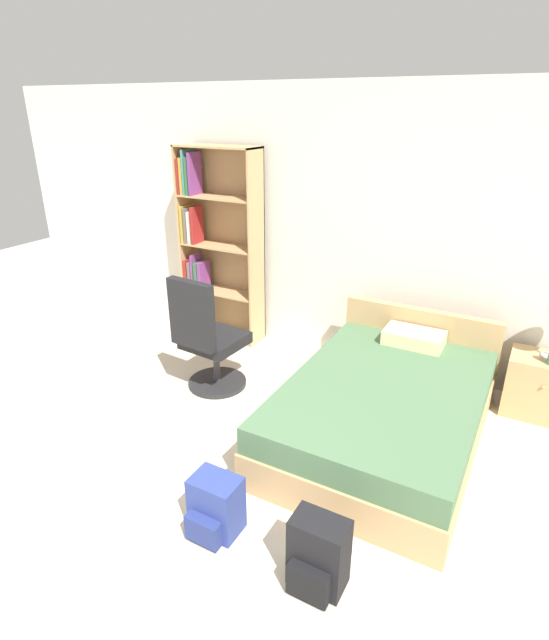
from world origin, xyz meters
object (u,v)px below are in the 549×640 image
(backpack_black, at_px, (318,556))
(nightstand, at_px, (542,387))
(office_chair, at_px, (208,341))
(backpack_blue, at_px, (215,507))
(bed, at_px, (386,406))
(bookshelf, at_px, (212,245))

(backpack_black, bearing_deg, nightstand, 68.46)
(office_chair, xyz_separation_m, backpack_blue, (1.00, -1.32, -0.31))
(nightstand, bearing_deg, backpack_blue, -124.93)
(bed, bearing_deg, nightstand, 40.96)
(bed, distance_m, backpack_black, 1.48)
(bookshelf, height_order, backpack_blue, bookshelf)
(bookshelf, xyz_separation_m, bed, (2.27, -0.95, -0.76))
(bed, height_order, backpack_blue, bed)
(bookshelf, relative_size, nightstand, 3.70)
(bookshelf, xyz_separation_m, nightstand, (3.30, -0.05, -0.75))
(nightstand, xyz_separation_m, backpack_blue, (-1.63, -2.33, -0.08))
(bookshelf, bearing_deg, nightstand, -0.92)
(office_chair, relative_size, backpack_blue, 2.92)
(bookshelf, distance_m, backpack_blue, 3.03)
(bookshelf, relative_size, office_chair, 1.86)
(bed, relative_size, nightstand, 3.73)
(nightstand, bearing_deg, bed, -139.04)
(office_chair, height_order, nightstand, office_chair)
(backpack_black, bearing_deg, bookshelf, 134.18)
(nightstand, bearing_deg, bookshelf, 179.08)
(bookshelf, xyz_separation_m, backpack_blue, (1.67, -2.39, -0.83))
(nightstand, height_order, backpack_blue, nightstand)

